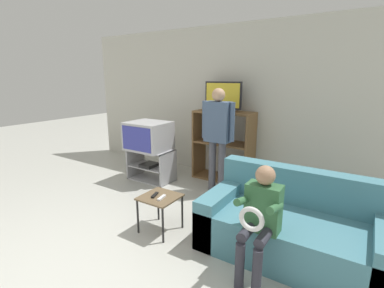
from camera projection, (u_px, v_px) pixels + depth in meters
The scene contains 12 objects.
ground_plane at pixel (64, 284), 2.41m from camera, with size 18.00×18.00×0.00m, color #B7B7AD.
wall_back at pixel (232, 103), 4.81m from camera, with size 6.40×0.06×2.60m.
tv_stand at pixel (151, 165), 4.80m from camera, with size 0.77×0.44×0.54m.
television_main at pixel (148, 136), 4.68m from camera, with size 0.68×0.59×0.47m.
media_shelf at pixel (223, 145), 4.74m from camera, with size 1.01×0.44×1.19m.
television_flat at pixel (223, 97), 4.57m from camera, with size 0.65×0.20×0.48m.
snack_table at pixel (160, 201), 3.17m from camera, with size 0.41×0.41×0.43m.
remote_control_black at pixel (155, 195), 3.16m from camera, with size 0.04×0.14×0.02m, color black.
remote_control_white at pixel (162, 198), 3.09m from camera, with size 0.04×0.14×0.02m, color silver.
couch at pixel (293, 228), 2.78m from camera, with size 1.76×0.90×0.81m.
person_standing_adult at pixel (218, 131), 4.14m from camera, with size 0.53×0.20×1.59m.
person_seated_child at pixel (260, 215), 2.37m from camera, with size 0.33×0.43×1.02m.
Camera 1 is at (2.04, -1.13, 1.75)m, focal length 26.00 mm.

